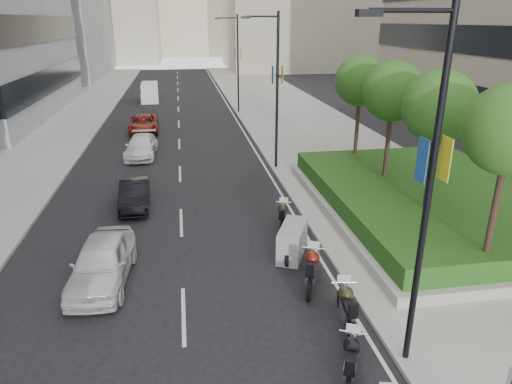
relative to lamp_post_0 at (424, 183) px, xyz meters
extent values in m
cube|color=#9E9B93|center=(4.86, 29.00, -4.99)|extent=(10.00, 100.00, 0.15)
cube|color=#9E9B93|center=(-16.14, 29.00, -4.99)|extent=(8.00, 100.00, 0.15)
cube|color=silver|center=(-0.44, 29.00, -5.06)|extent=(0.12, 100.00, 0.01)
cube|color=silver|center=(-5.64, 29.00, -5.06)|extent=(0.12, 100.00, 0.01)
cube|color=#A2A197|center=(5.86, 9.00, -4.72)|extent=(10.00, 14.00, 0.40)
cube|color=#144714|center=(5.86, 9.00, -4.12)|extent=(9.40, 13.40, 0.80)
cylinder|color=#332319|center=(4.36, 3.00, -2.52)|extent=(0.22, 0.22, 4.00)
sphere|color=#1B541A|center=(4.36, 3.00, 0.38)|extent=(2.80, 2.80, 2.80)
cylinder|color=#332319|center=(4.36, 7.00, -2.52)|extent=(0.22, 0.22, 4.00)
sphere|color=#1B541A|center=(4.36, 7.00, 0.38)|extent=(2.80, 2.80, 2.80)
cylinder|color=#332319|center=(4.36, 11.00, -2.52)|extent=(0.22, 0.22, 4.00)
sphere|color=#1B541A|center=(4.36, 11.00, 0.38)|extent=(2.80, 2.80, 2.80)
cylinder|color=#332319|center=(4.36, 15.00, -2.52)|extent=(0.22, 0.22, 4.00)
sphere|color=#1B541A|center=(4.36, 15.00, 0.38)|extent=(2.80, 2.80, 2.80)
cylinder|color=black|center=(0.16, 0.00, -0.57)|extent=(0.16, 0.16, 9.00)
cylinder|color=black|center=(-0.74, 0.00, 3.63)|extent=(1.80, 0.10, 0.10)
cube|color=black|center=(-1.64, 0.00, 3.58)|extent=(0.50, 0.22, 0.14)
cube|color=yellow|center=(0.44, 0.00, 0.53)|extent=(0.02, 0.45, 1.00)
cube|color=#1C4E9A|center=(-0.12, 0.00, 0.53)|extent=(0.02, 0.45, 1.00)
cylinder|color=black|center=(0.16, 17.00, -0.57)|extent=(0.16, 0.16, 9.00)
cylinder|color=black|center=(-0.74, 17.00, 3.63)|extent=(1.80, 0.10, 0.10)
cube|color=black|center=(-1.64, 17.00, 3.58)|extent=(0.50, 0.22, 0.14)
cube|color=yellow|center=(0.44, 17.00, 0.53)|extent=(0.02, 0.45, 1.00)
cube|color=#1C4E9A|center=(-0.12, 17.00, 0.53)|extent=(0.02, 0.45, 1.00)
cylinder|color=black|center=(0.16, 35.00, -0.57)|extent=(0.16, 0.16, 9.00)
cylinder|color=black|center=(-0.74, 35.00, 3.63)|extent=(1.80, 0.10, 0.10)
cube|color=black|center=(-1.64, 35.00, 3.58)|extent=(0.50, 0.22, 0.14)
cube|color=yellow|center=(0.44, 35.00, 0.53)|extent=(0.02, 0.45, 1.00)
cube|color=#1C4E9A|center=(-0.12, 35.00, 0.53)|extent=(0.02, 0.45, 1.00)
cylinder|color=black|center=(-1.23, 0.31, -4.77)|extent=(0.35, 0.59, 0.59)
cube|color=silver|center=(-1.56, -0.43, -4.61)|extent=(0.59, 0.86, 0.40)
sphere|color=black|center=(-1.43, -0.14, -4.24)|extent=(0.46, 0.46, 0.46)
cube|color=black|center=(-1.68, -0.69, -4.30)|extent=(0.54, 0.76, 0.15)
cylinder|color=silver|center=(-1.33, 0.09, -4.03)|extent=(0.66, 0.33, 0.05)
cylinder|color=black|center=(-0.99, 0.94, -4.75)|extent=(0.21, 0.64, 0.63)
cylinder|color=black|center=(-0.76, 2.55, -4.75)|extent=(0.21, 0.64, 0.63)
cube|color=silver|center=(-0.88, 1.69, -4.57)|extent=(0.43, 0.90, 0.43)
sphere|color=#2B2B18|center=(-0.83, 2.03, -4.19)|extent=(0.49, 0.49, 0.49)
cube|color=black|center=(-0.93, 1.39, -4.25)|extent=(0.39, 0.80, 0.16)
cylinder|color=silver|center=(-0.80, 2.30, -3.96)|extent=(0.76, 0.16, 0.05)
cylinder|color=black|center=(-1.62, 3.17, -4.74)|extent=(0.35, 0.66, 0.66)
cylinder|color=black|center=(-1.03, 4.76, -4.74)|extent=(0.35, 0.66, 0.66)
cube|color=silver|center=(-1.34, 3.92, -4.56)|extent=(0.61, 0.96, 0.45)
sphere|color=#60140C|center=(-1.22, 4.25, -4.15)|extent=(0.51, 0.51, 0.51)
cube|color=black|center=(-1.45, 3.62, -4.22)|extent=(0.55, 0.85, 0.17)
cylinder|color=silver|center=(-1.12, 4.51, -3.92)|extent=(0.75, 0.32, 0.05)
cylinder|color=black|center=(-1.78, 5.44, -4.76)|extent=(0.36, 0.60, 0.61)
cylinder|color=black|center=(-1.13, 6.87, -4.76)|extent=(0.36, 0.60, 0.61)
cube|color=gray|center=(-1.46, 6.16, -4.43)|extent=(1.60, 2.22, 1.23)
cylinder|color=black|center=(-1.49, 7.95, -4.78)|extent=(0.27, 0.59, 0.58)
cylinder|color=black|center=(-1.07, 9.38, -4.78)|extent=(0.27, 0.59, 0.58)
cube|color=silver|center=(-1.29, 8.62, -4.62)|extent=(0.49, 0.84, 0.39)
sphere|color=#2B2B18|center=(-1.20, 8.91, -4.26)|extent=(0.45, 0.45, 0.45)
cube|color=black|center=(-1.37, 8.35, -4.32)|extent=(0.45, 0.75, 0.15)
cylinder|color=silver|center=(-1.13, 9.16, -4.06)|extent=(0.68, 0.24, 0.05)
imported|color=silver|center=(-8.32, 5.40, -4.29)|extent=(2.14, 4.65, 1.55)
imported|color=black|center=(-7.81, 12.21, -4.43)|extent=(1.49, 3.90, 1.27)
imported|color=silver|center=(-8.12, 21.22, -4.40)|extent=(2.09, 4.70, 1.34)
imported|color=maroon|center=(-8.41, 28.33, -4.39)|extent=(2.43, 4.96, 1.36)
cube|color=silver|center=(-8.70, 43.74, -4.09)|extent=(1.95, 4.70, 1.95)
cube|color=silver|center=(-8.70, 41.97, -4.56)|extent=(1.81, 1.18, 1.02)
cylinder|color=black|center=(-9.44, 42.07, -4.74)|extent=(0.23, 0.65, 0.65)
cylinder|color=black|center=(-7.95, 42.07, -4.74)|extent=(0.23, 0.65, 0.65)
cylinder|color=black|center=(-9.44, 45.22, -4.74)|extent=(0.23, 0.65, 0.65)
cylinder|color=black|center=(-7.95, 45.22, -4.74)|extent=(0.23, 0.65, 0.65)
camera|label=1|loc=(-5.35, -9.01, 3.46)|focal=32.00mm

